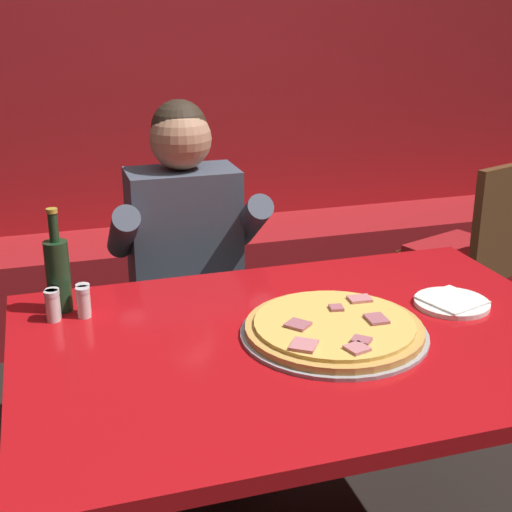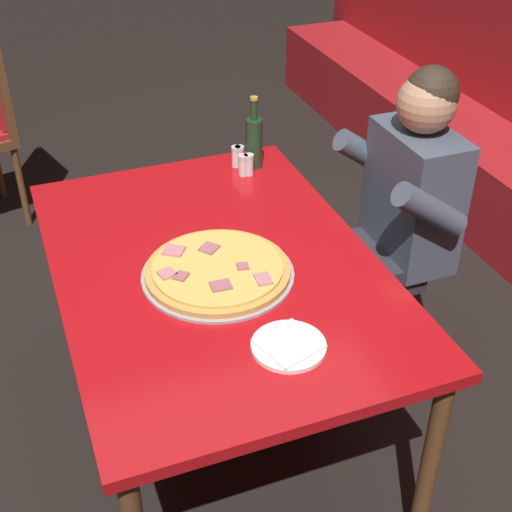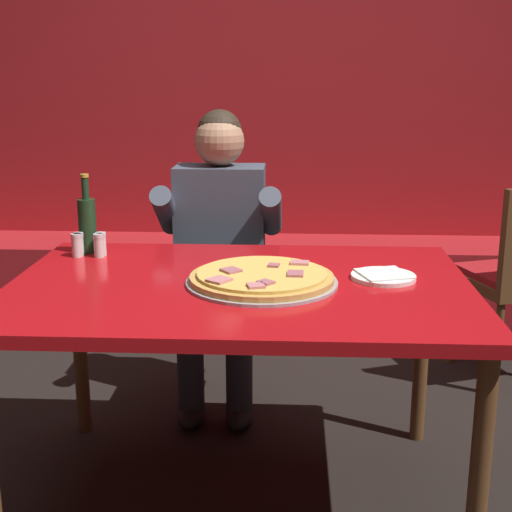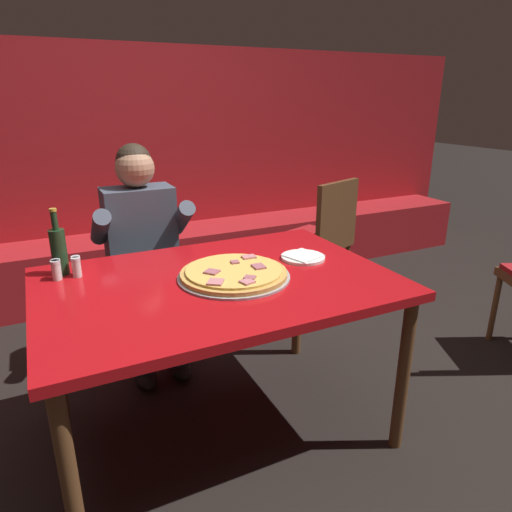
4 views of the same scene
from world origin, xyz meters
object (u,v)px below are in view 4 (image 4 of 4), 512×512
object	(u,v)px
main_dining_table	(218,295)
shaker_parmesan	(56,271)
shaker_black_pepper	(57,270)
pizza	(234,274)
diner_seated_blue_shirt	(145,250)
plate_white_paper	(303,257)
shaker_red_pepper_flakes	(77,266)
beer_bottle	(59,250)
dining_chair_far_left	(322,232)
shaker_oregano	(77,268)

from	to	relation	value
main_dining_table	shaker_parmesan	size ratio (longest dim) A/B	17.09
main_dining_table	shaker_black_pepper	size ratio (longest dim) A/B	17.09
pizza	diner_seated_blue_shirt	size ratio (longest dim) A/B	0.38
plate_white_paper	shaker_red_pepper_flakes	world-z (taller)	shaker_red_pepper_flakes
main_dining_table	beer_bottle	distance (m)	0.71
beer_bottle	shaker_black_pepper	xyz separation A→B (m)	(-0.02, -0.05, -0.07)
main_dining_table	shaker_black_pepper	world-z (taller)	shaker_black_pepper
shaker_parmesan	dining_chair_far_left	distance (m)	2.01
shaker_oregano	dining_chair_far_left	world-z (taller)	dining_chair_far_left
beer_bottle	shaker_oregano	distance (m)	0.11
shaker_parmesan	shaker_oregano	xyz separation A→B (m)	(0.08, 0.00, 0.00)
beer_bottle	main_dining_table	bearing A→B (deg)	-31.24
plate_white_paper	shaker_parmesan	world-z (taller)	shaker_parmesan
pizza	shaker_red_pepper_flakes	distance (m)	0.68
main_dining_table	shaker_parmesan	world-z (taller)	shaker_parmesan
beer_bottle	shaker_parmesan	world-z (taller)	beer_bottle
shaker_parmesan	diner_seated_blue_shirt	world-z (taller)	diner_seated_blue_shirt
beer_bottle	dining_chair_far_left	xyz separation A→B (m)	(1.82, 0.68, -0.33)
pizza	beer_bottle	world-z (taller)	beer_bottle
main_dining_table	plate_white_paper	distance (m)	0.47
pizza	diner_seated_blue_shirt	bearing A→B (deg)	105.93
shaker_parmesan	shaker_red_pepper_flakes	world-z (taller)	same
shaker_oregano	diner_seated_blue_shirt	distance (m)	0.60
shaker_parmesan	shaker_oregano	world-z (taller)	same
shaker_red_pepper_flakes	shaker_oregano	size ratio (longest dim) A/B	1.00
plate_white_paper	dining_chair_far_left	bearing A→B (deg)	51.56
main_dining_table	plate_white_paper	xyz separation A→B (m)	(0.46, 0.06, 0.08)
main_dining_table	shaker_black_pepper	xyz separation A→B (m)	(-0.61, 0.30, 0.11)
pizza	main_dining_table	bearing A→B (deg)	168.50
beer_bottle	shaker_black_pepper	distance (m)	0.09
beer_bottle	diner_seated_blue_shirt	bearing A→B (deg)	40.66
shaker_parmesan	dining_chair_far_left	bearing A→B (deg)	21.97
beer_bottle	dining_chair_far_left	size ratio (longest dim) A/B	0.31
shaker_black_pepper	shaker_oregano	bearing A→B (deg)	-9.66
pizza	diner_seated_blue_shirt	world-z (taller)	diner_seated_blue_shirt
shaker_parmesan	shaker_black_pepper	bearing A→B (deg)	75.66
pizza	dining_chair_far_left	size ratio (longest dim) A/B	0.51
pizza	shaker_black_pepper	bearing A→B (deg)	154.97
plate_white_paper	shaker_red_pepper_flakes	distance (m)	1.02
shaker_parmesan	shaker_black_pepper	world-z (taller)	same
beer_bottle	shaker_red_pepper_flakes	distance (m)	0.10
shaker_red_pepper_flakes	pizza	bearing A→B (deg)	-28.61
beer_bottle	dining_chair_far_left	world-z (taller)	beer_bottle
main_dining_table	diner_seated_blue_shirt	xyz separation A→B (m)	(-0.14, 0.74, 0.00)
shaker_red_pepper_flakes	shaker_black_pepper	xyz separation A→B (m)	(-0.08, -0.01, 0.00)
pizza	dining_chair_far_left	distance (m)	1.58
pizza	shaker_oregano	distance (m)	0.67
pizza	shaker_red_pepper_flakes	size ratio (longest dim) A/B	5.60
diner_seated_blue_shirt	pizza	bearing A→B (deg)	-74.07
plate_white_paper	dining_chair_far_left	world-z (taller)	dining_chair_far_left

